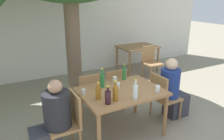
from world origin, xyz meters
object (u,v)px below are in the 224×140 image
object	(u,v)px
patio_chair_0	(68,119)
drinking_glass_0	(83,92)
person_seated_1	(173,91)
green_bottle_1	(102,80)
patio_chair_3	(114,88)
patio_chair_4	(151,60)
dining_table_back	(138,49)
drinking_glass_3	(115,79)
patio_chair_2	(89,93)
wine_bottle_4	(108,97)
drinking_glass_1	(158,89)
drinking_glass_2	(118,85)
person_seated_0	(52,123)
patio_chair_1	(163,95)
dining_table_front	(121,95)
amber_bottle_5	(115,93)
green_bottle_3	(124,73)
amber_bottle_0	(98,93)
water_bottle_2	(135,92)

from	to	relation	value
patio_chair_0	drinking_glass_0	bearing A→B (deg)	115.21
person_seated_1	green_bottle_1	bearing A→B (deg)	79.72
patio_chair_3	patio_chair_4	world-z (taller)	same
person_seated_1	patio_chair_4	bearing A→B (deg)	-27.21
dining_table_back	drinking_glass_3	bearing A→B (deg)	-132.18
patio_chair_2	wine_bottle_4	distance (m)	1.09
drinking_glass_1	drinking_glass_2	bearing A→B (deg)	137.59
wine_bottle_4	person_seated_0	bearing A→B (deg)	156.92
patio_chair_2	drinking_glass_3	world-z (taller)	patio_chair_2
dining_table_back	drinking_glass_3	distance (m)	3.00
patio_chair_4	drinking_glass_3	distance (m)	2.57
drinking_glass_2	patio_chair_1	bearing A→B (deg)	-6.46
dining_table_front	dining_table_back	world-z (taller)	same
patio_chair_2	drinking_glass_2	size ratio (longest dim) A/B	9.36
patio_chair_1	drinking_glass_0	distance (m)	1.49
drinking_glass_1	drinking_glass_2	world-z (taller)	drinking_glass_1
dining_table_front	drinking_glass_2	bearing A→B (deg)	90.30
patio_chair_0	drinking_glass_0	distance (m)	0.46
dining_table_front	patio_chair_1	distance (m)	0.90
patio_chair_3	amber_bottle_5	xyz separation A→B (m)	(-0.51, -0.98, 0.39)
person_seated_0	green_bottle_3	distance (m)	1.50
patio_chair_1	amber_bottle_0	size ratio (longest dim) A/B	3.40
drinking_glass_3	dining_table_front	bearing A→B (deg)	-103.52
amber_bottle_0	drinking_glass_3	size ratio (longest dim) A/B	2.63
drinking_glass_1	wine_bottle_4	bearing A→B (deg)	178.75
patio_chair_0	green_bottle_3	xyz separation A→B (m)	(1.17, 0.39, 0.39)
patio_chair_3	green_bottle_3	world-z (taller)	green_bottle_3
dining_table_front	wine_bottle_4	bearing A→B (deg)	-141.98
patio_chair_4	green_bottle_3	world-z (taller)	green_bottle_3
patio_chair_3	person_seated_1	xyz separation A→B (m)	(0.85, -0.71, 0.02)
patio_chair_3	drinking_glass_3	xyz separation A→B (m)	(-0.17, -0.35, 0.32)
patio_chair_4	drinking_glass_0	world-z (taller)	patio_chair_4
dining_table_back	water_bottle_2	bearing A→B (deg)	-125.27
patio_chair_1	drinking_glass_3	size ratio (longest dim) A/B	8.95
dining_table_front	water_bottle_2	xyz separation A→B (m)	(0.02, -0.36, 0.21)
patio_chair_1	wine_bottle_4	world-z (taller)	wine_bottle_4
drinking_glass_0	patio_chair_1	bearing A→B (deg)	-5.55
patio_chair_1	green_bottle_1	bearing A→B (deg)	77.57
dining_table_back	patio_chair_2	size ratio (longest dim) A/B	1.27
patio_chair_4	drinking_glass_3	xyz separation A→B (m)	(-2.01, -1.57, 0.32)
wine_bottle_4	drinking_glass_3	size ratio (longest dim) A/B	2.69
patio_chair_4	drinking_glass_2	distance (m)	2.79
patio_chair_4	amber_bottle_0	xyz separation A→B (m)	(-2.54, -2.03, 0.37)
patio_chair_4	wine_bottle_4	size ratio (longest dim) A/B	3.32
patio_chair_2	patio_chair_1	bearing A→B (deg)	148.05
amber_bottle_5	green_bottle_3	bearing A→B (deg)	50.39
green_bottle_3	water_bottle_2	bearing A→B (deg)	-109.98
dining_table_front	person_seated_0	world-z (taller)	person_seated_0
patio_chair_1	drinking_glass_3	world-z (taller)	patio_chair_1
dining_table_back	green_bottle_1	world-z (taller)	green_bottle_1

